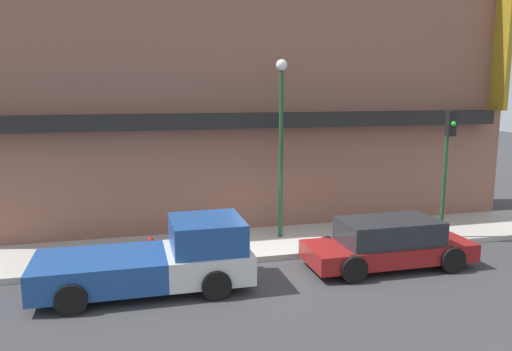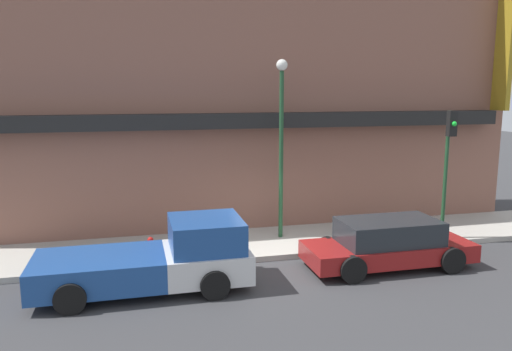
# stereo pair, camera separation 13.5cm
# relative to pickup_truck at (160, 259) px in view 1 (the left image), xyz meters

# --- Properties ---
(ground_plane) EXTENTS (80.00, 80.00, 0.00)m
(ground_plane) POSITION_rel_pickup_truck_xyz_m (3.56, 1.23, -0.77)
(ground_plane) COLOR #38383A
(sidewalk) EXTENTS (36.00, 3.05, 0.17)m
(sidewalk) POSITION_rel_pickup_truck_xyz_m (3.56, 2.75, -0.69)
(sidewalk) COLOR #ADA89E
(sidewalk) RESTS_ON ground
(building) EXTENTS (19.80, 3.80, 11.42)m
(building) POSITION_rel_pickup_truck_xyz_m (3.57, 5.76, 4.31)
(building) COLOR brown
(building) RESTS_ON ground
(pickup_truck) EXTENTS (5.30, 2.29, 1.75)m
(pickup_truck) POSITION_rel_pickup_truck_xyz_m (0.00, 0.00, 0.00)
(pickup_truck) COLOR silver
(pickup_truck) RESTS_ON ground
(parked_car) EXTENTS (4.76, 1.98, 1.38)m
(parked_car) POSITION_rel_pickup_truck_xyz_m (6.39, 0.00, -0.09)
(parked_car) COLOR maroon
(parked_car) RESTS_ON ground
(fire_hydrant) EXTENTS (0.18, 0.18, 0.64)m
(fire_hydrant) POSITION_rel_pickup_truck_xyz_m (-0.14, 1.86, -0.28)
(fire_hydrant) COLOR red
(fire_hydrant) RESTS_ON sidewalk
(street_lamp) EXTENTS (0.36, 0.36, 5.76)m
(street_lamp) POSITION_rel_pickup_truck_xyz_m (4.12, 3.02, 2.98)
(street_lamp) COLOR #1E4728
(street_lamp) RESTS_ON sidewalk
(traffic_light) EXTENTS (0.28, 0.42, 4.16)m
(traffic_light) POSITION_rel_pickup_truck_xyz_m (9.25, 1.57, 2.24)
(traffic_light) COLOR #1E4728
(traffic_light) RESTS_ON sidewalk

